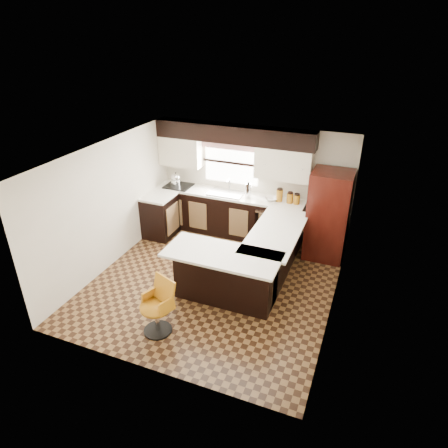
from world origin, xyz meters
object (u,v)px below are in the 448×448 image
at_px(bar_chair, 156,308).
at_px(refrigerator, 328,215).
at_px(peninsula_return, 226,276).
at_px(peninsula_long, 272,254).

bearing_deg(bar_chair, refrigerator, 79.39).
relative_size(peninsula_return, bar_chair, 1.85).
bearing_deg(peninsula_return, peninsula_long, 61.70).
height_order(peninsula_long, bar_chair, peninsula_long).
distance_m(refrigerator, bar_chair, 3.82).
xyz_separation_m(peninsula_long, bar_chair, (-1.19, -2.12, -0.00)).
bearing_deg(bar_chair, peninsula_return, 81.01).
bearing_deg(peninsula_return, refrigerator, 57.50).
distance_m(peninsula_return, bar_chair, 1.33).
xyz_separation_m(refrigerator, bar_chair, (-1.99, -3.23, -0.45)).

